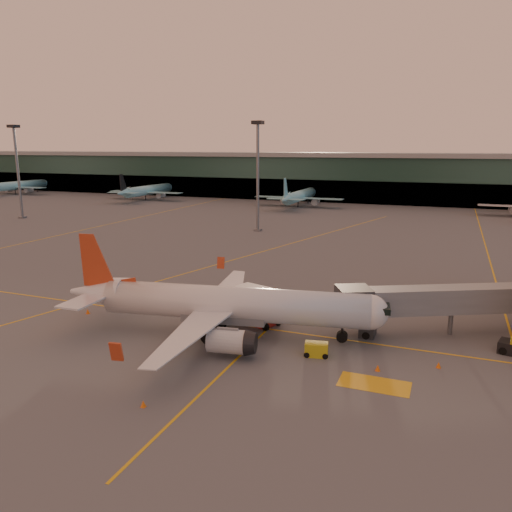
% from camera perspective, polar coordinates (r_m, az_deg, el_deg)
% --- Properties ---
extents(ground, '(600.00, 600.00, 0.00)m').
position_cam_1_polar(ground, '(53.57, -5.62, -9.37)').
color(ground, '#4C4F54').
rests_on(ground, ground).
extents(taxi_markings, '(100.12, 173.00, 0.01)m').
position_cam_1_polar(taxi_markings, '(95.74, 2.59, 0.45)').
color(taxi_markings, gold).
rests_on(taxi_markings, ground).
extents(terminal, '(400.00, 20.00, 17.60)m').
position_cam_1_polar(terminal, '(187.68, 14.61, 8.64)').
color(terminal, '#19382D').
rests_on(terminal, ground).
extents(mast_west_far, '(2.40, 2.40, 25.60)m').
position_cam_1_polar(mast_west_far, '(155.09, -25.62, 9.38)').
color(mast_west_far, slate).
rests_on(mast_west_far, ground).
extents(mast_west_near, '(2.40, 2.40, 25.60)m').
position_cam_1_polar(mast_west_near, '(118.34, 0.20, 10.01)').
color(mast_west_near, slate).
rests_on(mast_west_near, ground).
extents(distant_aircraft_row, '(350.00, 34.00, 13.00)m').
position_cam_1_polar(distant_aircraft_row, '(163.81, 17.17, 4.91)').
color(distant_aircraft_row, '#81CCD9').
rests_on(distant_aircraft_row, ground).
extents(main_airplane, '(34.74, 31.52, 10.53)m').
position_cam_1_polar(main_airplane, '(53.20, -3.76, -5.58)').
color(main_airplane, silver).
rests_on(main_airplane, ground).
extents(jet_bridge, '(24.35, 14.27, 5.41)m').
position_cam_1_polar(jet_bridge, '(57.95, 22.70, -4.77)').
color(jet_bridge, slate).
rests_on(jet_bridge, ground).
extents(catering_truck, '(5.92, 4.02, 4.23)m').
position_cam_1_polar(catering_truck, '(56.62, 0.35, -5.51)').
color(catering_truck, red).
rests_on(catering_truck, ground).
extents(gpu_cart, '(2.48, 1.77, 1.32)m').
position_cam_1_polar(gpu_cart, '(49.29, 6.91, -10.58)').
color(gpu_cart, gold).
rests_on(gpu_cart, ground).
extents(cone_nose, '(0.45, 0.45, 0.57)m').
position_cam_1_polar(cone_nose, '(49.60, 20.15, -11.61)').
color(cone_nose, orange).
rests_on(cone_nose, ground).
extents(cone_tail, '(0.47, 0.47, 0.60)m').
position_cam_1_polar(cone_tail, '(64.08, -18.67, -6.01)').
color(cone_tail, orange).
rests_on(cone_tail, ground).
extents(cone_wing_right, '(0.44, 0.44, 0.56)m').
position_cam_1_polar(cone_wing_right, '(41.35, -12.76, -16.15)').
color(cone_wing_right, orange).
rests_on(cone_wing_right, ground).
extents(cone_wing_left, '(0.38, 0.38, 0.49)m').
position_cam_1_polar(cone_wing_left, '(70.20, 2.24, -3.80)').
color(cone_wing_left, orange).
rests_on(cone_wing_left, ground).
extents(cone_fwd, '(0.46, 0.46, 0.58)m').
position_cam_1_polar(cone_fwd, '(47.40, 13.75, -12.32)').
color(cone_fwd, orange).
rests_on(cone_fwd, ground).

